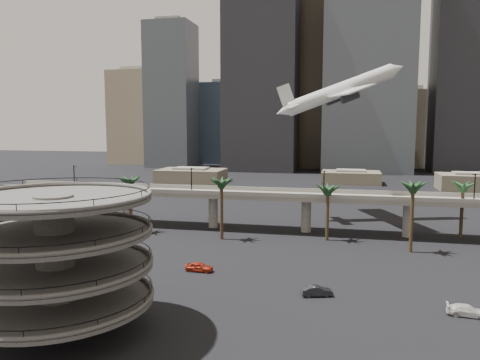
% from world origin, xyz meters
% --- Properties ---
extents(ground, '(700.00, 700.00, 0.00)m').
position_xyz_m(ground, '(0.00, 0.00, 0.00)').
color(ground, black).
rests_on(ground, ground).
extents(parking_ramp, '(22.20, 22.20, 17.35)m').
position_xyz_m(parking_ramp, '(-13.00, -4.00, 9.84)').
color(parking_ramp, '#444240').
rests_on(parking_ramp, ground).
extents(overpass, '(130.00, 9.30, 14.70)m').
position_xyz_m(overpass, '(0.00, 55.00, 7.34)').
color(overpass, slate).
rests_on(overpass, ground).
extents(palm_trees, '(76.40, 18.40, 14.00)m').
position_xyz_m(palm_trees, '(11.58, 47.18, 11.30)').
color(palm_trees, '#41321C').
rests_on(palm_trees, ground).
extents(low_buildings, '(135.00, 27.50, 6.80)m').
position_xyz_m(low_buildings, '(6.89, 142.30, 2.86)').
color(low_buildings, brown).
rests_on(low_buildings, ground).
extents(skyline, '(269.00, 86.00, 129.46)m').
position_xyz_m(skyline, '(15.11, 217.08, 47.38)').
color(skyline, gray).
rests_on(skyline, ground).
extents(airborne_jet, '(33.72, 31.34, 15.67)m').
position_xyz_m(airborne_jet, '(17.73, 73.24, 32.99)').
color(airborne_jet, silver).
rests_on(airborne_jet, ground).
extents(car_a, '(4.72, 2.10, 1.58)m').
position_xyz_m(car_a, '(-3.91, 21.61, 0.79)').
color(car_a, '#A92C18').
rests_on(car_a, ground).
extents(car_b, '(4.71, 2.74, 1.47)m').
position_xyz_m(car_b, '(15.86, 14.46, 0.73)').
color(car_b, black).
rests_on(car_b, ground).
extents(car_c, '(5.10, 2.50, 1.43)m').
position_xyz_m(car_c, '(34.94, 11.53, 0.71)').
color(car_c, silver).
rests_on(car_c, ground).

